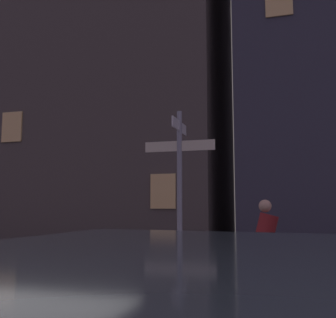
% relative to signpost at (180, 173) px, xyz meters
% --- Properties ---
extents(sidewalk_kerb, '(40.00, 3.02, 0.14)m').
position_rel_signpost_xyz_m(sidewalk_kerb, '(-0.49, 0.65, -2.19)').
color(sidewalk_kerb, '#9E9991').
rests_on(sidewalk_kerb, ground_plane).
extents(signpost, '(1.67, 1.23, 3.57)m').
position_rel_signpost_xyz_m(signpost, '(0.00, 0.00, 0.00)').
color(signpost, gray).
rests_on(signpost, sidewalk_kerb).
extents(cyclist, '(1.82, 0.35, 1.61)m').
position_rel_signpost_xyz_m(cyclist, '(2.03, -1.73, -1.51)').
color(cyclist, black).
rests_on(cyclist, ground_plane).
extents(building_left_block, '(12.52, 8.57, 16.00)m').
position_rel_signpost_xyz_m(building_left_block, '(-6.41, 8.60, 5.74)').
color(building_left_block, '#4C443D').
rests_on(building_left_block, ground_plane).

